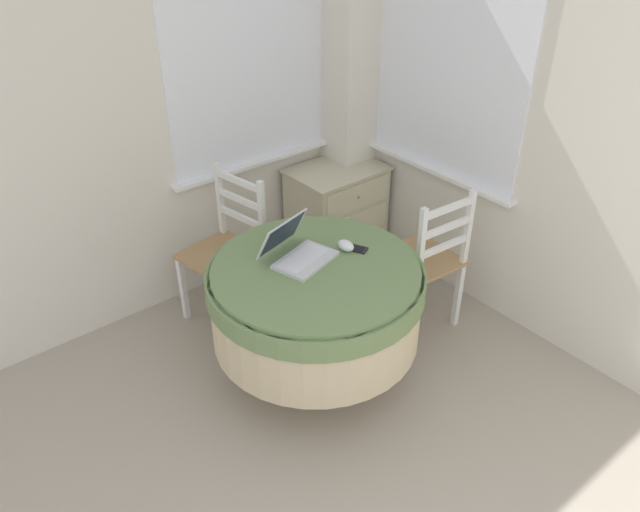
# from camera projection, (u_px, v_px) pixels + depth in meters

# --- Properties ---
(corner_room_shell) EXTENTS (4.57, 5.10, 2.55)m
(corner_room_shell) POSITION_uv_depth(u_px,v_px,m) (369.00, 145.00, 2.93)
(corner_room_shell) COLOR silver
(corner_room_shell) RESTS_ON ground_plane
(round_dining_table) EXTENTS (1.09, 1.09, 0.73)m
(round_dining_table) POSITION_uv_depth(u_px,v_px,m) (316.00, 298.00, 3.15)
(round_dining_table) COLOR #4C3D2D
(round_dining_table) RESTS_ON ground_plane
(laptop) EXTENTS (0.37, 0.36, 0.20)m
(laptop) POSITION_uv_depth(u_px,v_px,m) (297.00, 251.00, 3.09)
(laptop) COLOR silver
(laptop) RESTS_ON round_dining_table
(computer_mouse) EXTENTS (0.06, 0.10, 0.05)m
(computer_mouse) POSITION_uv_depth(u_px,v_px,m) (346.00, 246.00, 3.17)
(computer_mouse) COLOR white
(computer_mouse) RESTS_ON round_dining_table
(cell_phone) EXTENTS (0.10, 0.13, 0.01)m
(cell_phone) POSITION_uv_depth(u_px,v_px,m) (356.00, 249.00, 3.18)
(cell_phone) COLOR black
(cell_phone) RESTS_ON round_dining_table
(dining_chair_near_back_window) EXTENTS (0.47, 0.47, 0.91)m
(dining_chair_near_back_window) POSITION_uv_depth(u_px,v_px,m) (227.00, 251.00, 3.69)
(dining_chair_near_back_window) COLOR #A87F51
(dining_chair_near_back_window) RESTS_ON ground_plane
(dining_chair_near_right_window) EXTENTS (0.44, 0.44, 0.91)m
(dining_chair_near_right_window) POSITION_uv_depth(u_px,v_px,m) (424.00, 262.00, 3.60)
(dining_chair_near_right_window) COLOR #A87F51
(dining_chair_near_right_window) RESTS_ON ground_plane
(corner_cabinet) EXTENTS (0.62, 0.46, 0.66)m
(corner_cabinet) POSITION_uv_depth(u_px,v_px,m) (336.00, 212.00, 4.34)
(corner_cabinet) COLOR beige
(corner_cabinet) RESTS_ON ground_plane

